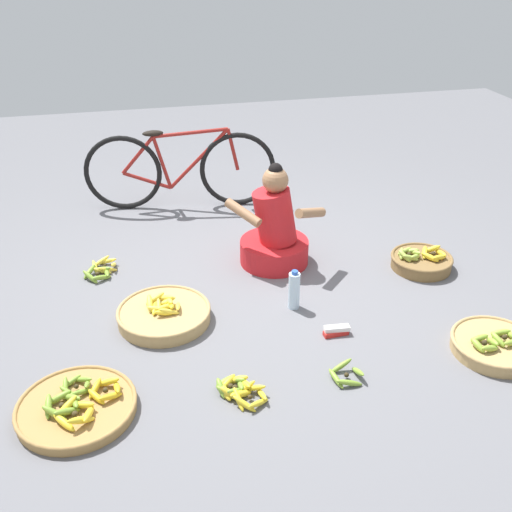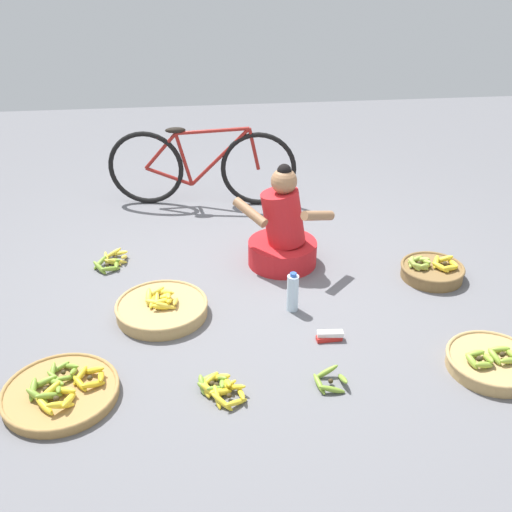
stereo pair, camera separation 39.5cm
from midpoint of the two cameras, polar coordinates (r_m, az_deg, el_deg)
The scene contains 12 objects.
ground_plane at distance 4.30m, azimuth -3.25°, elevation -2.91°, with size 10.00×10.00×0.00m, color slate.
vendor_woman_front at distance 4.47m, azimuth -0.75°, elevation 2.22°, with size 0.74×0.54×0.80m.
bicycle_leaning at distance 5.46m, azimuth -9.30°, elevation 8.07°, with size 1.69×0.29×0.73m.
banana_basket_mid_right at distance 3.98m, azimuth -11.60°, elevation -5.50°, with size 0.61×0.61×0.16m.
banana_basket_near_vendor at distance 4.61m, azimuth 13.11°, elevation -0.50°, with size 0.46×0.46×0.17m.
banana_basket_back_center at distance 3.84m, azimuth 19.10°, elevation -8.09°, with size 0.53×0.53×0.14m.
banana_basket_front_left at distance 3.44m, azimuth -19.97°, elevation -13.43°, with size 0.64×0.64×0.14m.
loose_bananas_front_center at distance 4.63m, azimuth -16.92°, elevation -1.34°, with size 0.27×0.33×0.09m.
loose_bananas_mid_left at distance 3.47m, azimuth 5.29°, elevation -11.30°, with size 0.19×0.19×0.10m.
loose_bananas_near_bicycle at distance 3.37m, azimuth -5.21°, elevation -12.65°, with size 0.29×0.32×0.09m.
water_bottle at distance 3.99m, azimuth 0.82°, elevation -3.37°, with size 0.08×0.08×0.28m.
packet_carton_stack at distance 3.80m, azimuth 4.70°, elevation -7.20°, with size 0.17×0.07×0.06m.
Camera 1 is at (-0.80, -3.57, 2.26)m, focal length 42.05 mm.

